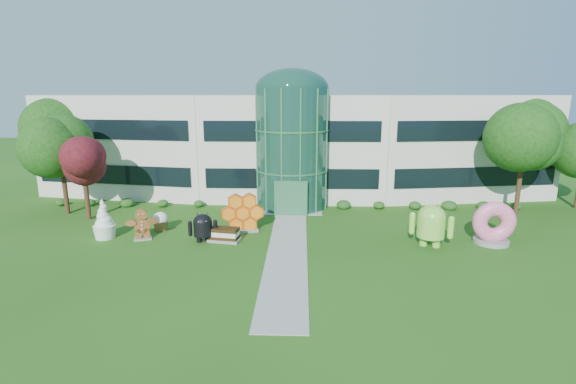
# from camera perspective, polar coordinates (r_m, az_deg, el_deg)

# --- Properties ---
(ground) EXTENTS (140.00, 140.00, 0.00)m
(ground) POSITION_cam_1_polar(r_m,az_deg,el_deg) (24.56, -0.19, -9.10)
(ground) COLOR #215114
(ground) RESTS_ON ground
(building) EXTENTS (46.00, 15.00, 9.30)m
(building) POSITION_cam_1_polar(r_m,az_deg,el_deg) (41.01, 0.74, 6.57)
(building) COLOR beige
(building) RESTS_ON ground
(atrium) EXTENTS (6.00, 6.00, 9.80)m
(atrium) POSITION_cam_1_polar(r_m,az_deg,el_deg) (35.02, 0.53, 5.88)
(atrium) COLOR #194738
(atrium) RESTS_ON ground
(walkway) EXTENTS (2.40, 20.00, 0.04)m
(walkway) POSITION_cam_1_polar(r_m,az_deg,el_deg) (26.42, -0.03, -7.43)
(walkway) COLOR #9E9E93
(walkway) RESTS_ON ground
(tree_red) EXTENTS (4.00, 4.00, 6.00)m
(tree_red) POSITION_cam_1_polar(r_m,az_deg,el_deg) (34.94, -26.01, 1.38)
(tree_red) COLOR #3F0C14
(tree_red) RESTS_ON ground
(trees_backdrop) EXTENTS (52.00, 8.00, 8.40)m
(trees_backdrop) POSITION_cam_1_polar(r_m,az_deg,el_deg) (36.11, 0.57, 4.98)
(trees_backdrop) COLOR #0F3F10
(trees_backdrop) RESTS_ON ground
(android_green) EXTENTS (3.26, 2.74, 3.15)m
(android_green) POSITION_cam_1_polar(r_m,az_deg,el_deg) (27.48, 19.01, -3.93)
(android_green) COLOR #85D745
(android_green) RESTS_ON ground
(android_black) EXTENTS (2.16, 1.67, 2.20)m
(android_black) POSITION_cam_1_polar(r_m,az_deg,el_deg) (27.45, -11.58, -4.53)
(android_black) COLOR black
(android_black) RESTS_ON ground
(donut) EXTENTS (2.80, 1.51, 2.81)m
(donut) POSITION_cam_1_polar(r_m,az_deg,el_deg) (29.61, 26.24, -3.72)
(donut) COLOR #D45084
(donut) RESTS_ON ground
(gingerbread) EXTENTS (2.41, 1.57, 2.08)m
(gingerbread) POSITION_cam_1_polar(r_m,az_deg,el_deg) (29.04, -19.35, -4.16)
(gingerbread) COLOR brown
(gingerbread) RESTS_ON ground
(ice_cream_sandwich) EXTENTS (2.19, 1.36, 0.91)m
(ice_cream_sandwich) POSITION_cam_1_polar(r_m,az_deg,el_deg) (27.52, -8.71, -5.77)
(ice_cream_sandwich) COLOR black
(ice_cream_sandwich) RESTS_ON ground
(honeycomb) EXTENTS (3.28, 1.81, 2.44)m
(honeycomb) POSITION_cam_1_polar(r_m,az_deg,el_deg) (29.12, -6.23, -3.06)
(honeycomb) COLOR orange
(honeycomb) RESTS_ON ground
(froyo) EXTENTS (1.98, 1.98, 2.65)m
(froyo) POSITION_cam_1_polar(r_m,az_deg,el_deg) (30.13, -23.91, -3.37)
(froyo) COLOR white
(froyo) RESTS_ON ground
(cupcake) EXTENTS (1.27, 1.27, 1.34)m
(cupcake) POSITION_cam_1_polar(r_m,az_deg,el_deg) (30.63, -17.02, -3.83)
(cupcake) COLOR white
(cupcake) RESTS_ON ground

